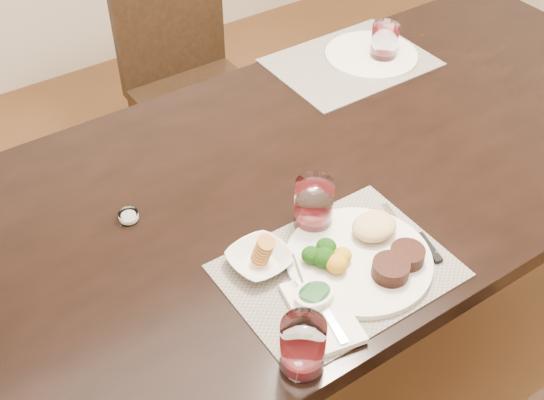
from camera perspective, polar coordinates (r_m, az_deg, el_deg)
ground_plane at (r=2.28m, az=5.50°, el=-10.81°), size 4.50×4.50×0.00m
dining_table at (r=1.80m, az=6.87°, el=2.10°), size 2.00×1.00×0.75m
chair_far at (r=2.53m, az=-7.09°, el=10.59°), size 0.42×0.42×0.90m
placemat_near at (r=1.44m, az=5.53°, el=-5.90°), size 0.46×0.34×0.00m
placemat_far at (r=2.09m, az=6.60°, el=11.38°), size 0.46×0.34×0.00m
dinner_plate at (r=1.45m, az=7.84°, el=-4.53°), size 0.31×0.31×0.06m
napkin_fork at (r=1.35m, az=4.21°, el=-9.36°), size 0.14×0.20×0.02m
steak_knife at (r=1.52m, az=12.35°, el=-3.39°), size 0.04×0.21×0.01m
cracker_bowl at (r=1.43m, az=-1.05°, el=-4.97°), size 0.14×0.14×0.06m
sauce_ramekin at (r=1.36m, az=3.54°, el=-8.08°), size 0.08×0.13×0.07m
wine_glass_near at (r=1.49m, az=3.51°, el=-0.57°), size 0.09×0.09×0.12m
far_plate at (r=2.12m, az=8.30°, el=11.91°), size 0.28×0.28×0.01m
wine_glass_far at (r=2.10m, az=9.37°, el=12.75°), size 0.08×0.08×0.11m
wine_glass_side at (r=1.25m, az=2.58°, el=-12.25°), size 0.08×0.08×0.11m
salt_cellar at (r=1.57m, az=-11.90°, el=-1.37°), size 0.05×0.05×0.02m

